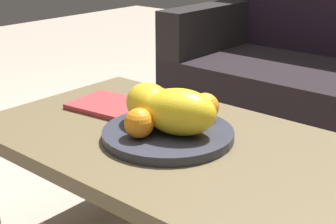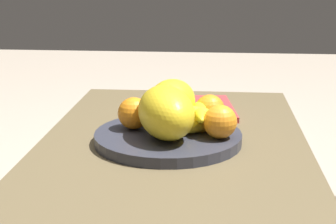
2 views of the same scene
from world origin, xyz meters
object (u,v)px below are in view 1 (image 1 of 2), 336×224
orange_front (205,107)px  banana_bunch (179,111)px  fruit_bowl (168,134)px  melon_large_front (180,112)px  magazine (113,106)px  orange_back (139,123)px  orange_left (169,101)px  melon_smaller_beside (149,104)px  coffee_table (168,153)px

orange_front → banana_bunch: orange_front is taller
fruit_bowl → melon_large_front: 0.08m
orange_front → magazine: orange_front is taller
melon_large_front → magazine: melon_large_front is taller
orange_back → magazine: 0.31m
orange_left → banana_bunch: 0.06m
melon_smaller_beside → banana_bunch: size_ratio=0.94×
melon_smaller_beside → magazine: (-0.21, 0.07, -0.07)m
fruit_bowl → melon_large_front: size_ratio=1.83×
orange_back → coffee_table: bearing=82.1°
orange_back → banana_bunch: bearing=88.9°
fruit_bowl → orange_back: bearing=-105.1°
coffee_table → fruit_bowl: fruit_bowl is taller
melon_large_front → magazine: 0.34m
banana_bunch → orange_front: bearing=45.5°
orange_left → orange_back: orange_back is taller
fruit_bowl → melon_smaller_beside: size_ratio=2.29×
coffee_table → melon_smaller_beside: melon_smaller_beside is taller
coffee_table → orange_front: orange_front is taller
orange_left → magazine: bearing=-172.5°
fruit_bowl → orange_left: size_ratio=4.70×
fruit_bowl → orange_left: 0.13m
orange_back → magazine: bearing=149.5°
banana_bunch → melon_large_front: bearing=-49.6°
orange_left → magazine: size_ratio=0.30×
orange_front → magazine: size_ratio=0.31×
coffee_table → orange_front: 0.16m
orange_front → orange_left: orange_front is taller
coffee_table → banana_bunch: size_ratio=6.42×
banana_bunch → magazine: bearing=-179.7°
fruit_bowl → melon_large_front: (0.04, -0.00, 0.07)m
fruit_bowl → melon_large_front: melon_large_front is taller
coffee_table → fruit_bowl: 0.06m
melon_large_front → melon_smaller_beside: (-0.11, 0.00, -0.00)m
orange_back → melon_smaller_beside: bearing=118.2°
melon_large_front → orange_front: melon_large_front is taller
banana_bunch → orange_left: bearing=156.0°
fruit_bowl → orange_back: orange_back is taller
coffee_table → orange_left: 0.16m
melon_large_front → banana_bunch: melon_large_front is taller
fruit_bowl → orange_front: (0.03, 0.12, 0.05)m
fruit_bowl → melon_smaller_beside: melon_smaller_beside is taller
orange_left → banana_bunch: bearing=-24.0°
orange_left → banana_bunch: (0.06, -0.03, -0.01)m
orange_back → magazine: size_ratio=0.31×
magazine → banana_bunch: bearing=-7.0°
melon_large_front → magazine: bearing=167.7°
orange_left → fruit_bowl: bearing=-51.1°
fruit_bowl → banana_bunch: bearing=105.6°
orange_left → melon_smaller_beside: bearing=-85.0°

